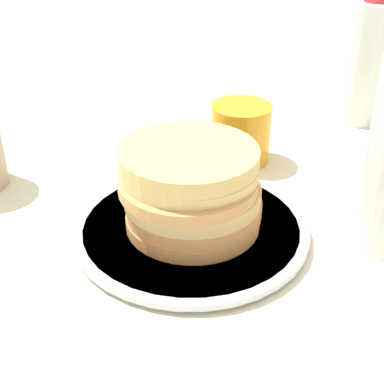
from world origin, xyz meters
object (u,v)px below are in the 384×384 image
juice_glass (240,133)px  water_bottle_mid (367,62)px  plate (192,229)px  pancake_stack (192,189)px

juice_glass → water_bottle_mid: bearing=-4.8°
plate → juice_glass: bearing=30.4°
pancake_stack → water_bottle_mid: 0.41m
pancake_stack → juice_glass: bearing=30.0°
plate → water_bottle_mid: bearing=10.6°
water_bottle_mid → juice_glass: bearing=175.2°
plate → juice_glass: size_ratio=3.14×
juice_glass → water_bottle_mid: size_ratio=0.41×
pancake_stack → juice_glass: (0.16, 0.09, -0.02)m
plate → water_bottle_mid: water_bottle_mid is taller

